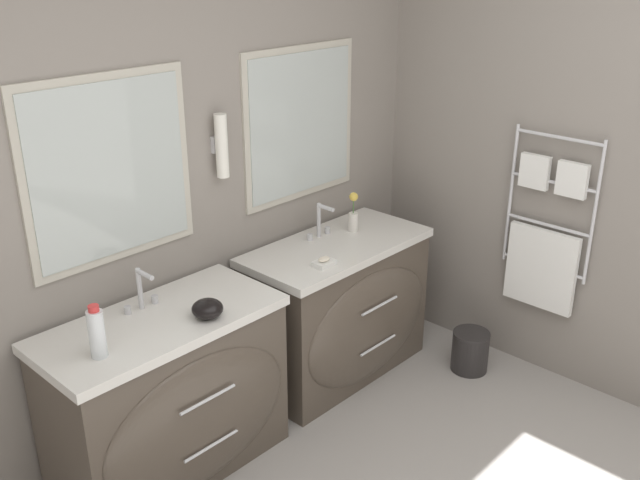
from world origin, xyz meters
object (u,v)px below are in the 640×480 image
at_px(vanity_left, 171,397).
at_px(vanity_right, 341,309).
at_px(flower_vase, 353,215).
at_px(waste_bin, 470,350).
at_px(toiletry_bottle, 97,333).
at_px(amenity_bowl, 207,309).

xyz_separation_m(vanity_left, vanity_right, (1.13, 0.00, 0.00)).
relative_size(flower_vase, waste_bin, 0.94).
height_order(toiletry_bottle, amenity_bowl, toiletry_bottle).
xyz_separation_m(vanity_right, flower_vase, (0.19, 0.08, 0.48)).
xyz_separation_m(toiletry_bottle, flower_vase, (1.66, 0.14, -0.01)).
xyz_separation_m(vanity_left, waste_bin, (1.66, -0.53, -0.28)).
bearing_deg(amenity_bowl, vanity_right, 6.38).
relative_size(vanity_right, amenity_bowl, 7.82).
distance_m(vanity_right, amenity_bowl, 1.08).
relative_size(vanity_left, flower_vase, 4.73).
distance_m(vanity_left, amenity_bowl, 0.46).
bearing_deg(waste_bin, toiletry_bottle, 166.58).
relative_size(vanity_right, toiletry_bottle, 4.80).
distance_m(vanity_right, toiletry_bottle, 1.55).
bearing_deg(waste_bin, flower_vase, 118.49).
bearing_deg(vanity_right, waste_bin, -45.17).
bearing_deg(amenity_bowl, waste_bin, -15.45).
bearing_deg(vanity_right, flower_vase, 23.72).
relative_size(vanity_right, waste_bin, 4.46).
relative_size(toiletry_bottle, flower_vase, 0.98).
xyz_separation_m(toiletry_bottle, amenity_bowl, (0.48, -0.06, -0.06)).
height_order(vanity_right, flower_vase, flower_vase).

